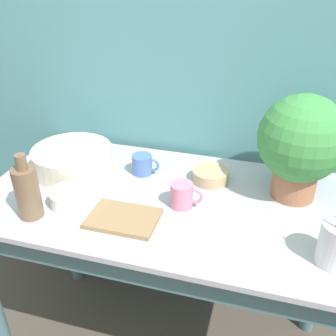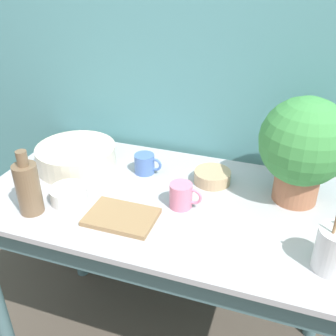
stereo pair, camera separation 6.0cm
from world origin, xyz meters
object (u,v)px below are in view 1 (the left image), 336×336
at_px(mug_pink, 182,195).
at_px(bowl_small_tan, 210,175).
at_px(bowl_wash_large, 73,159).
at_px(bottle_tall, 27,191).
at_px(mug_blue, 143,164).
at_px(tray_board, 123,218).
at_px(bowl_small_enamel_white, 68,197).
at_px(potted_plant, 301,142).

relative_size(mug_pink, bowl_small_tan, 0.82).
bearing_deg(bowl_wash_large, bowl_small_tan, 6.57).
bearing_deg(bottle_tall, mug_blue, 54.09).
xyz_separation_m(mug_pink, tray_board, (-0.16, -0.13, -0.04)).
distance_m(bottle_tall, bowl_small_tan, 0.64).
height_order(bottle_tall, bowl_small_tan, bottle_tall).
bearing_deg(bowl_small_enamel_white, bowl_small_tan, 32.91).
height_order(bowl_wash_large, mug_blue, bowl_wash_large).
bearing_deg(potted_plant, mug_pink, -154.47).
distance_m(bowl_wash_large, bowl_small_tan, 0.53).
distance_m(bowl_small_enamel_white, tray_board, 0.22).
relative_size(bowl_small_enamel_white, bowl_small_tan, 0.94).
relative_size(bowl_wash_large, tray_board, 1.39).
relative_size(mug_blue, mug_pink, 0.97).
relative_size(potted_plant, bowl_small_enamel_white, 2.89).
height_order(potted_plant, mug_pink, potted_plant).
height_order(mug_blue, tray_board, mug_blue).
bearing_deg(mug_pink, bowl_wash_large, 165.17).
relative_size(bowl_wash_large, mug_pink, 2.78).
relative_size(mug_pink, bowl_small_enamel_white, 0.87).
distance_m(bottle_tall, tray_board, 0.31).
bearing_deg(bowl_small_enamel_white, bottle_tall, -132.54).
relative_size(mug_pink, tray_board, 0.50).
bearing_deg(bowl_wash_large, bowl_small_enamel_white, -66.16).
xyz_separation_m(potted_plant, bowl_small_tan, (-0.29, 0.02, -0.18)).
height_order(bowl_wash_large, mug_pink, bowl_wash_large).
bearing_deg(potted_plant, bowl_small_enamel_white, -160.02).
bearing_deg(bottle_tall, mug_pink, 22.23).
distance_m(potted_plant, bowl_wash_large, 0.84).
relative_size(mug_blue, bowl_small_enamel_white, 0.85).
xyz_separation_m(bowl_wash_large, mug_pink, (0.47, -0.12, -0.00)).
distance_m(mug_blue, tray_board, 0.30).
height_order(bottle_tall, mug_pink, bottle_tall).
bearing_deg(mug_pink, bowl_small_enamel_white, -165.68).
xyz_separation_m(bowl_wash_large, bottle_tall, (0.01, -0.31, 0.05)).
relative_size(bowl_small_tan, tray_board, 0.61).
xyz_separation_m(bottle_tall, bowl_small_tan, (0.52, 0.37, -0.07)).
bearing_deg(bowl_wash_large, mug_blue, 9.43).
height_order(bottle_tall, mug_blue, bottle_tall).
height_order(bowl_small_tan, tray_board, bowl_small_tan).
bearing_deg(tray_board, mug_blue, 97.17).
distance_m(bottle_tall, mug_pink, 0.50).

